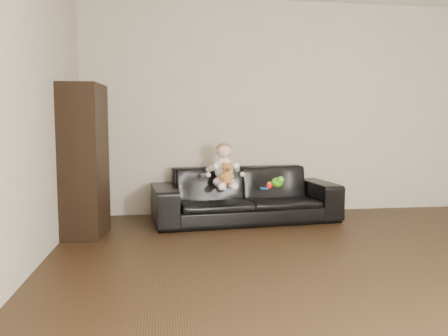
{
  "coord_description": "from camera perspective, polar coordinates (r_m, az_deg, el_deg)",
  "views": [
    {
      "loc": [
        -1.53,
        -2.58,
        1.07
      ],
      "look_at": [
        -0.87,
        2.15,
        0.62
      ],
      "focal_mm": 35.0,
      "sensor_mm": 36.0,
      "label": 1
    }
  ],
  "objects": [
    {
      "name": "floor",
      "position": [
        3.19,
        22.11,
        -14.66
      ],
      "size": [
        5.5,
        5.5,
        0.0
      ],
      "primitive_type": "plane",
      "color": "black",
      "rests_on": "ground"
    },
    {
      "name": "wall_back",
      "position": [
        5.55,
        8.16,
        7.74
      ],
      "size": [
        5.0,
        0.0,
        5.0
      ],
      "primitive_type": "plane",
      "rotation": [
        1.57,
        0.0,
        0.0
      ],
      "color": "#BAB09C",
      "rests_on": "ground"
    },
    {
      "name": "sofa",
      "position": [
        4.98,
        2.78,
        -3.47
      ],
      "size": [
        2.14,
        1.01,
        0.6
      ],
      "primitive_type": "imported",
      "rotation": [
        0.0,
        0.0,
        0.1
      ],
      "color": "black",
      "rests_on": "floor"
    },
    {
      "name": "cabinet",
      "position": [
        4.44,
        -17.82,
        0.87
      ],
      "size": [
        0.42,
        0.54,
        1.48
      ],
      "primitive_type": "cube",
      "rotation": [
        0.0,
        0.0,
        -0.1
      ],
      "color": "black",
      "rests_on": "floor"
    },
    {
      "name": "shelf_item",
      "position": [
        4.42,
        -17.69,
        5.18
      ],
      "size": [
        0.21,
        0.27,
        0.28
      ],
      "primitive_type": "cube",
      "rotation": [
        0.0,
        0.0,
        -0.1
      ],
      "color": "silver",
      "rests_on": "cabinet"
    },
    {
      "name": "baby",
      "position": [
        4.78,
        0.02,
        -0.01
      ],
      "size": [
        0.36,
        0.43,
        0.5
      ],
      "rotation": [
        0.0,
        0.0,
        0.15
      ],
      "color": "silver",
      "rests_on": "sofa"
    },
    {
      "name": "teddy_bear",
      "position": [
        4.64,
        0.4,
        -0.76
      ],
      "size": [
        0.15,
        0.15,
        0.24
      ],
      "rotation": [
        0.0,
        0.0,
        0.23
      ],
      "color": "#B37533",
      "rests_on": "sofa"
    },
    {
      "name": "toy_green",
      "position": [
        4.87,
        6.96,
        -1.9
      ],
      "size": [
        0.18,
        0.19,
        0.11
      ],
      "primitive_type": "ellipsoid",
      "rotation": [
        0.0,
        0.0,
        0.3
      ],
      "color": "#50DC19",
      "rests_on": "sofa"
    },
    {
      "name": "toy_rattle",
      "position": [
        4.76,
        5.93,
        -2.32
      ],
      "size": [
        0.08,
        0.08,
        0.07
      ],
      "primitive_type": "sphere",
      "rotation": [
        0.0,
        0.0,
        0.25
      ],
      "color": "red",
      "rests_on": "sofa"
    },
    {
      "name": "toy_blue_disc",
      "position": [
        4.76,
        5.3,
        -2.65
      ],
      "size": [
        0.12,
        0.12,
        0.01
      ],
      "primitive_type": "cylinder",
      "rotation": [
        0.0,
        0.0,
        -0.38
      ],
      "color": "blue",
      "rests_on": "sofa"
    }
  ]
}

